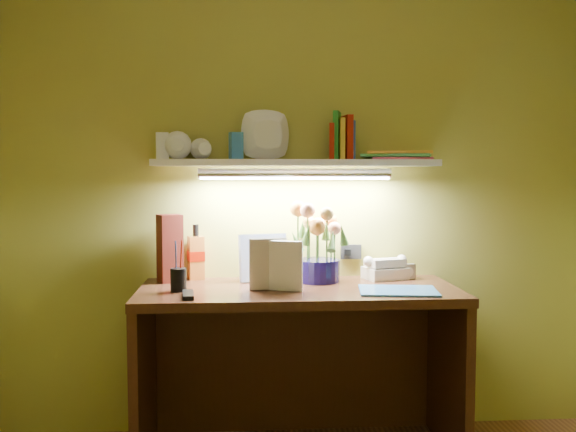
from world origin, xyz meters
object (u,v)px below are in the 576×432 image
at_px(whisky_bottle, 196,252).
at_px(desk_clock, 407,271).
at_px(flower_bouquet, 318,243).
at_px(desk, 299,371).
at_px(telephone, 385,267).

bearing_deg(whisky_bottle, desk_clock, -3.91).
bearing_deg(whisky_bottle, flower_bouquet, -10.47).
distance_m(desk_clock, whisky_bottle, 1.01).
bearing_deg(desk_clock, desk, -167.94).
xyz_separation_m(telephone, whisky_bottle, (-0.90, 0.06, 0.07)).
xyz_separation_m(desk, whisky_bottle, (-0.47, 0.26, 0.51)).
relative_size(flower_bouquet, telephone, 1.93).
bearing_deg(desk, desk_clock, 19.33).
relative_size(desk, whisky_bottle, 5.38).
relative_size(desk, desk_clock, 19.21).
distance_m(flower_bouquet, whisky_bottle, 0.58).
distance_m(desk, telephone, 0.64).
bearing_deg(telephone, desk, -171.30).
xyz_separation_m(desk, flower_bouquet, (0.10, 0.15, 0.55)).
bearing_deg(flower_bouquet, desk_clock, 4.83).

